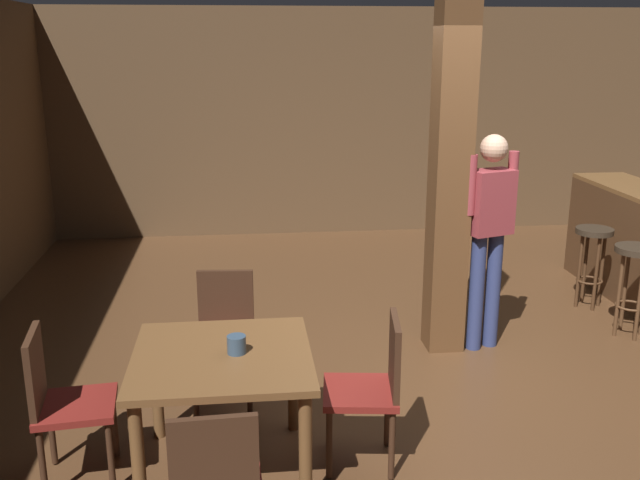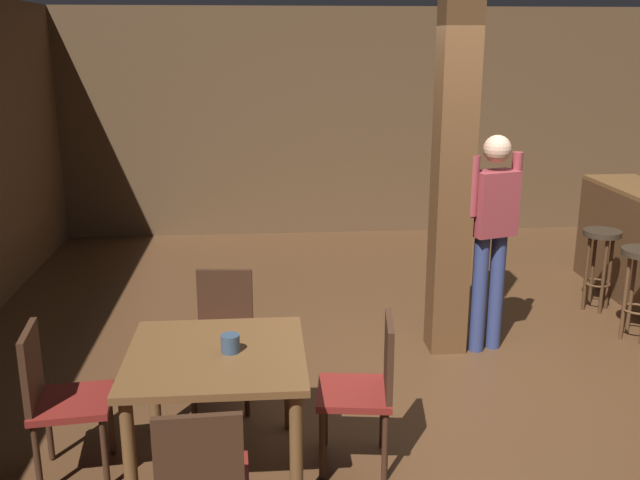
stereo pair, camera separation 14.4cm
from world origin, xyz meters
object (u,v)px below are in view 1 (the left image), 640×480
Objects in this scene: chair_west at (61,398)px; standing_person at (489,227)px; chair_east at (374,384)px; dining_table at (223,373)px; chair_north at (225,331)px; bar_stool_mid at (593,249)px; bar_stool_near at (635,269)px; bar_counter at (636,247)px; napkin_cup at (237,345)px.

chair_west is 3.32m from standing_person.
chair_east is 0.52× the size of standing_person.
dining_table is 0.89m from chair_west.
standing_person is (2.04, 0.67, 0.50)m from chair_north.
chair_west is at bearing -136.17° from chair_north.
chair_east is (0.85, -0.01, -0.11)m from dining_table.
bar_stool_mid reaches higher than dining_table.
bar_stool_near is (2.48, 1.61, 0.08)m from chair_east.
bar_counter reaches higher than chair_east.
chair_north reaches higher than dining_table.
chair_east is at bearing -140.87° from bar_counter.
bar_stool_mid is (-0.48, -0.09, 0.02)m from bar_counter.
bar_counter reaches higher than bar_stool_mid.
dining_table is 0.48× the size of bar_counter.
napkin_cup is (0.96, -0.01, 0.28)m from chair_west.
chair_west is (-0.88, 0.01, -0.11)m from dining_table.
bar_counter is at bearing 32.17° from dining_table.
chair_north is 3.42m from bar_stool_near.
dining_table is 0.86m from chair_north.
napkin_cup is at bearing -0.71° from chair_west.
bar_stool_near reaches higher than dining_table.
bar_counter is 0.91m from bar_stool_near.
chair_east is at bearing -0.50° from dining_table.
bar_counter reaches higher than bar_stool_near.
bar_stool_mid is at bearing 28.50° from chair_west.
napkin_cup is 3.63m from bar_stool_near.
chair_east is 8.49× the size of napkin_cup.
bar_counter is 2.73× the size of bar_stool_mid.
bar_stool_mid is at bearing 23.41° from chair_north.
chair_north is at bearing -161.87° from standing_person.
bar_stool_near is 1.03× the size of bar_stool_mid.
chair_west is 1.00m from napkin_cup.
bar_counter is (2.94, 2.39, 0.03)m from chair_east.
bar_counter is (3.79, 2.39, -0.08)m from dining_table.
standing_person is 1.56m from bar_stool_mid.
standing_person is at bearing 52.28° from chair_east.
standing_person is 0.84× the size of bar_counter.
dining_table is at bearing 179.82° from napkin_cup.
dining_table is 4.03m from bar_stool_mid.
chair_east is 1.15× the size of bar_stool_near.
chair_west is 4.51m from bar_stool_near.
napkin_cup is at bearing -0.18° from dining_table.
chair_north is (0.88, 0.84, 0.00)m from chair_west.
chair_north reaches higher than bar_stool_mid.
bar_stool_near is at bearing 12.69° from chair_north.
bar_stool_mid is at bearing 43.01° from chair_east.
chair_north is 1.00× the size of chair_east.
standing_person reaches higher than chair_north.
chair_north is at bearing 43.83° from chair_west.
standing_person is 1.37m from bar_stool_near.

